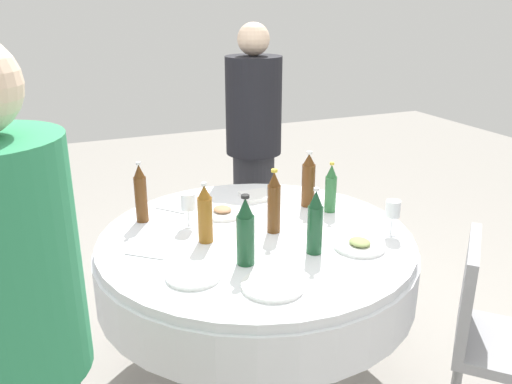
# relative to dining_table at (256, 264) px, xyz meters

# --- Properties ---
(ground_plane) EXTENTS (10.00, 10.00, 0.00)m
(ground_plane) POSITION_rel_dining_table_xyz_m (0.00, 0.00, -0.59)
(ground_plane) COLOR gray
(dining_table) EXTENTS (1.43, 1.43, 0.74)m
(dining_table) POSITION_rel_dining_table_xyz_m (0.00, 0.00, 0.00)
(dining_table) COLOR white
(dining_table) RESTS_ON ground_plane
(bottle_green_far) EXTENTS (0.06, 0.06, 0.25)m
(bottle_green_far) POSITION_rel_dining_table_xyz_m (-0.11, 0.45, 0.26)
(bottle_green_far) COLOR #2D6B38
(bottle_green_far) RESTS_ON dining_table
(bottle_brown_north) EXTENTS (0.06, 0.06, 0.30)m
(bottle_brown_north) POSITION_rel_dining_table_xyz_m (-0.00, 0.09, 0.29)
(bottle_brown_north) COLOR #593314
(bottle_brown_north) RESTS_ON dining_table
(bottle_brown_inner) EXTENTS (0.07, 0.07, 0.29)m
(bottle_brown_inner) POSITION_rel_dining_table_xyz_m (-0.22, 0.38, 0.28)
(bottle_brown_inner) COLOR #593314
(bottle_brown_inner) RESTS_ON dining_table
(bottle_dark_green_rear) EXTENTS (0.06, 0.06, 0.28)m
(bottle_dark_green_rear) POSITION_rel_dining_table_xyz_m (0.26, 0.15, 0.28)
(bottle_dark_green_rear) COLOR #194728
(bottle_dark_green_rear) RESTS_ON dining_table
(bottle_brown_right) EXTENTS (0.06, 0.06, 0.29)m
(bottle_brown_right) POSITION_rel_dining_table_xyz_m (-0.35, -0.43, 0.28)
(bottle_brown_right) COLOR #593314
(bottle_brown_right) RESTS_ON dining_table
(bottle_dark_green_outer) EXTENTS (0.07, 0.07, 0.29)m
(bottle_dark_green_outer) POSITION_rel_dining_table_xyz_m (0.24, -0.14, 0.28)
(bottle_dark_green_outer) COLOR #194728
(bottle_dark_green_outer) RESTS_ON dining_table
(bottle_amber_east) EXTENTS (0.06, 0.06, 0.27)m
(bottle_amber_east) POSITION_rel_dining_table_xyz_m (-0.02, -0.23, 0.27)
(bottle_amber_east) COLOR #8C5619
(bottle_amber_east) RESTS_ON dining_table
(wine_glass_rear) EXTENTS (0.07, 0.07, 0.16)m
(wine_glass_rear) POSITION_rel_dining_table_xyz_m (-0.21, -0.25, 0.26)
(wine_glass_rear) COLOR white
(wine_glass_rear) RESTS_ON dining_table
(wine_glass_right) EXTENTS (0.07, 0.07, 0.16)m
(wine_glass_right) POSITION_rel_dining_table_xyz_m (0.23, 0.56, 0.26)
(wine_glass_right) COLOR white
(wine_glass_right) RESTS_ON dining_table
(plate_left) EXTENTS (0.23, 0.23, 0.02)m
(plate_left) POSITION_rel_dining_table_xyz_m (0.45, -0.12, 0.16)
(plate_left) COLOR white
(plate_left) RESTS_ON dining_table
(plate_near) EXTENTS (0.21, 0.21, 0.02)m
(plate_near) POSITION_rel_dining_table_xyz_m (0.26, -0.37, 0.16)
(plate_near) COLOR white
(plate_near) RESTS_ON dining_table
(plate_mid) EXTENTS (0.22, 0.22, 0.04)m
(plate_mid) POSITION_rel_dining_table_xyz_m (0.29, 0.35, 0.16)
(plate_mid) COLOR white
(plate_mid) RESTS_ON dining_table
(plate_front) EXTENTS (0.22, 0.22, 0.04)m
(plate_front) POSITION_rel_dining_table_xyz_m (-0.28, -0.06, 0.16)
(plate_front) COLOR white
(plate_front) RESTS_ON dining_table
(knife_north) EXTENTS (0.15, 0.13, 0.00)m
(knife_north) POSITION_rel_dining_table_xyz_m (-0.43, -0.28, 0.15)
(knife_north) COLOR silver
(knife_north) RESTS_ON dining_table
(fork_inner) EXTENTS (0.13, 0.15, 0.00)m
(fork_inner) POSITION_rel_dining_table_xyz_m (0.02, -0.50, 0.15)
(fork_inner) COLOR silver
(fork_inner) RESTS_ON dining_table
(folded_napkin) EXTENTS (0.15, 0.15, 0.02)m
(folded_napkin) POSITION_rel_dining_table_xyz_m (-0.42, 0.18, 0.16)
(folded_napkin) COLOR white
(folded_napkin) RESTS_ON dining_table
(person_far) EXTENTS (0.34, 0.34, 1.61)m
(person_far) POSITION_rel_dining_table_xyz_m (-0.94, 0.38, 0.25)
(person_far) COLOR #26262B
(person_far) RESTS_ON ground_plane
(person_north) EXTENTS (0.34, 0.34, 1.67)m
(person_north) POSITION_rel_dining_table_xyz_m (0.80, -0.95, 0.29)
(person_north) COLOR #4C3F33
(person_north) RESTS_ON ground_plane
(chair_outer) EXTENTS (0.57, 0.57, 0.87)m
(chair_outer) POSITION_rel_dining_table_xyz_m (0.72, 0.69, -0.07)
(chair_outer) COLOR #99999E
(chair_outer) RESTS_ON ground_plane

